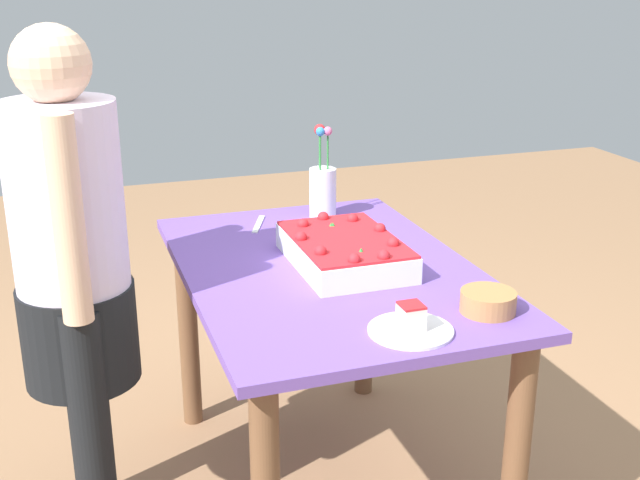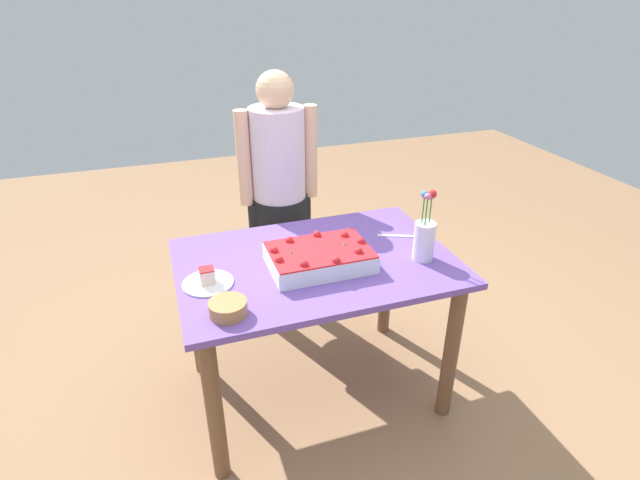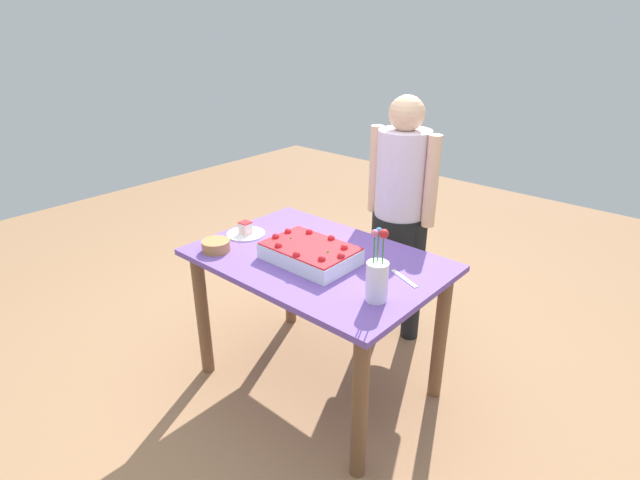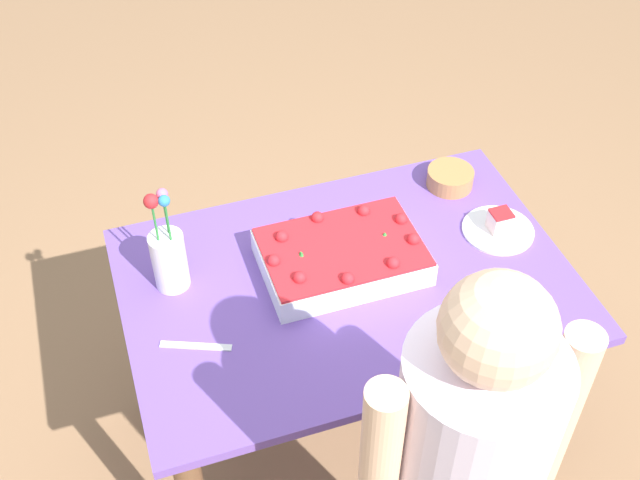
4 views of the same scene
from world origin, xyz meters
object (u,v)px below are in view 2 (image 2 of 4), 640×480
(cake_knife, at_px, (396,236))
(sheet_cake, at_px, (319,257))
(serving_plate_with_slice, at_px, (208,280))
(fruit_bowl, at_px, (228,308))
(flower_vase, at_px, (424,238))
(person_standing, at_px, (279,187))

(cake_knife, bearing_deg, sheet_cake, 40.62)
(serving_plate_with_slice, bearing_deg, sheet_cake, -0.94)
(sheet_cake, bearing_deg, cake_knife, 18.07)
(fruit_bowl, bearing_deg, flower_vase, 8.92)
(person_standing, bearing_deg, flower_vase, 27.13)
(sheet_cake, distance_m, cake_knife, 0.48)
(serving_plate_with_slice, xyz_separation_m, person_standing, (0.50, 0.76, 0.06))
(person_standing, bearing_deg, fruit_bowl, -24.66)
(cake_knife, xyz_separation_m, fruit_bowl, (-0.89, -0.38, 0.03))
(flower_vase, bearing_deg, serving_plate_with_slice, 174.15)
(sheet_cake, height_order, flower_vase, flower_vase)
(cake_knife, height_order, flower_vase, flower_vase)
(flower_vase, height_order, fruit_bowl, flower_vase)
(cake_knife, bearing_deg, person_standing, -32.89)
(flower_vase, relative_size, person_standing, 0.22)
(cake_knife, relative_size, fruit_bowl, 1.28)
(sheet_cake, bearing_deg, person_standing, 88.22)
(serving_plate_with_slice, distance_m, person_standing, 0.92)
(sheet_cake, xyz_separation_m, serving_plate_with_slice, (-0.48, 0.01, -0.03))
(serving_plate_with_slice, xyz_separation_m, cake_knife, (0.93, 0.14, -0.02))
(serving_plate_with_slice, relative_size, flower_vase, 0.64)
(serving_plate_with_slice, distance_m, flower_vase, 0.95)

